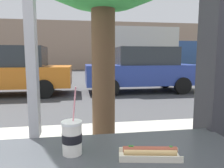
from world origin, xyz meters
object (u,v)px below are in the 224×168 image
object	(u,v)px
parked_car_blue	(142,69)
box_truck	(146,52)
hotdog_tray_near	(150,153)
parked_car_orange	(8,71)
soda_cup_left	(72,137)

from	to	relation	value
parked_car_blue	box_truck	world-z (taller)	box_truck
hotdog_tray_near	box_truck	bearing A→B (deg)	72.18
hotdog_tray_near	parked_car_blue	size ratio (longest dim) A/B	0.06
parked_car_orange	parked_car_blue	world-z (taller)	parked_car_orange
parked_car_orange	parked_car_blue	bearing A→B (deg)	0.00
hotdog_tray_near	parked_car_orange	bearing A→B (deg)	111.02
hotdog_tray_near	parked_car_blue	distance (m)	7.79
soda_cup_left	box_truck	xyz separation A→B (m)	(4.35, 12.44, 0.61)
parked_car_blue	soda_cup_left	bearing A→B (deg)	-109.14
hotdog_tray_near	parked_car_blue	xyz separation A→B (m)	(2.23, 7.46, -0.13)
soda_cup_left	parked_car_orange	bearing A→B (deg)	109.02
parked_car_orange	box_truck	xyz separation A→B (m)	(6.89, 5.07, 0.79)
parked_car_orange	box_truck	size ratio (longest dim) A/B	0.72
soda_cup_left	hotdog_tray_near	bearing A→B (deg)	-15.58
soda_cup_left	hotdog_tray_near	xyz separation A→B (m)	(0.33, -0.09, -0.05)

